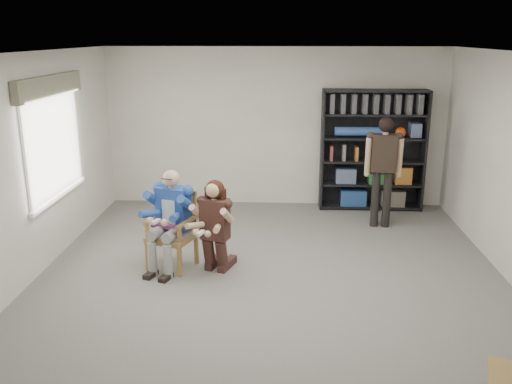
# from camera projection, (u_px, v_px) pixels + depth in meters

# --- Properties ---
(room_shell) EXTENTS (6.00, 7.00, 2.80)m
(room_shell) POSITION_uv_depth(u_px,v_px,m) (271.00, 178.00, 6.27)
(room_shell) COLOR beige
(room_shell) RESTS_ON ground
(floor) EXTENTS (6.00, 7.00, 0.01)m
(floor) POSITION_uv_depth(u_px,v_px,m) (270.00, 288.00, 6.67)
(floor) COLOR slate
(floor) RESTS_ON ground
(window_left) EXTENTS (0.16, 2.00, 1.75)m
(window_left) POSITION_uv_depth(u_px,v_px,m) (55.00, 140.00, 7.31)
(window_left) COLOR white
(window_left) RESTS_ON room_shell
(armchair) EXTENTS (0.75, 0.74, 1.03)m
(armchair) POSITION_uv_depth(u_px,v_px,m) (171.00, 231.00, 7.11)
(armchair) COLOR olive
(armchair) RESTS_ON floor
(seated_man) EXTENTS (0.81, 0.95, 1.34)m
(seated_man) POSITION_uv_depth(u_px,v_px,m) (171.00, 220.00, 7.07)
(seated_man) COLOR #1C468E
(seated_man) RESTS_ON floor
(kneeling_woman) EXTENTS (0.76, 0.95, 1.23)m
(kneeling_woman) POSITION_uv_depth(u_px,v_px,m) (214.00, 228.00, 6.94)
(kneeling_woman) COLOR #311916
(kneeling_woman) RESTS_ON floor
(bookshelf) EXTENTS (1.80, 0.38, 2.10)m
(bookshelf) POSITION_uv_depth(u_px,v_px,m) (373.00, 150.00, 9.43)
(bookshelf) COLOR black
(bookshelf) RESTS_ON floor
(standing_man) EXTENTS (0.58, 0.36, 1.77)m
(standing_man) POSITION_uv_depth(u_px,v_px,m) (383.00, 173.00, 8.56)
(standing_man) COLOR black
(standing_man) RESTS_ON floor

